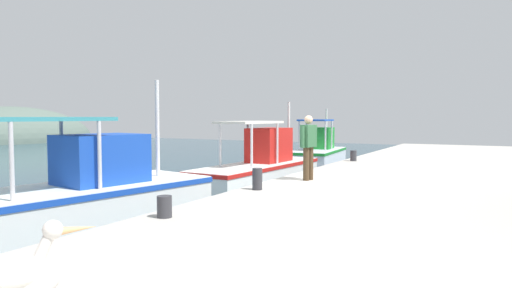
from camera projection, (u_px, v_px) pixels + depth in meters
name	position (u px, v px, depth m)	size (l,w,h in m)	color
quay_pier	(484.00, 212.00, 9.83)	(36.00, 10.00, 0.80)	#BCB7AD
distant_hill_third	(11.00, 142.00, 44.91)	(17.49, 10.98, 6.86)	#596B60
fishing_boat_second	(73.00, 199.00, 9.76)	(6.71, 3.36, 3.36)	white
fishing_boat_third	(260.00, 167.00, 16.28)	(6.51, 2.05, 3.02)	white
fishing_boat_fourth	(318.00, 152.00, 23.82)	(5.08, 2.44, 2.86)	white
pelican	(16.00, 278.00, 3.57)	(0.94, 0.62, 0.82)	tan
fisherman_standing	(308.00, 144.00, 11.89)	(0.64, 0.32, 1.68)	#4C3823
mooring_bollard_second	(164.00, 207.00, 7.52)	(0.25, 0.25, 0.36)	#333338
mooring_bollard_third	(257.00, 179.00, 10.36)	(0.23, 0.23, 0.49)	#333338
mooring_bollard_fourth	(353.00, 156.00, 17.02)	(0.23, 0.23, 0.39)	#333338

